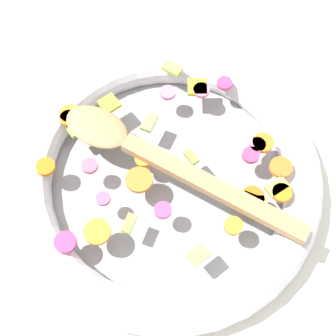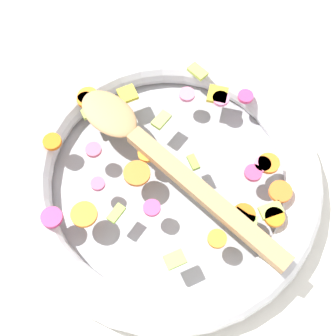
# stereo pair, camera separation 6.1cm
# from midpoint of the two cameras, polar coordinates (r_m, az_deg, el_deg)

# --- Properties ---
(ground_plane) EXTENTS (4.00, 4.00, 0.00)m
(ground_plane) POSITION_cam_midpoint_polar(r_m,az_deg,el_deg) (0.65, -2.65, -2.16)
(ground_plane) COLOR silver
(skillet) EXTENTS (0.41, 0.41, 0.05)m
(skillet) POSITION_cam_midpoint_polar(r_m,az_deg,el_deg) (0.63, -2.73, -1.37)
(skillet) COLOR gray
(skillet) RESTS_ON ground_plane
(chopped_vegetables) EXTENTS (0.34, 0.30, 0.01)m
(chopped_vegetables) POSITION_cam_midpoint_polar(r_m,az_deg,el_deg) (0.61, -2.16, 0.51)
(chopped_vegetables) COLOR orange
(chopped_vegetables) RESTS_ON skillet
(wooden_spoon) EXTENTS (0.33, 0.17, 0.01)m
(wooden_spoon) POSITION_cam_midpoint_polar(r_m,az_deg,el_deg) (0.60, -4.37, 1.00)
(wooden_spoon) COLOR #A87F51
(wooden_spoon) RESTS_ON chopped_vegetables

